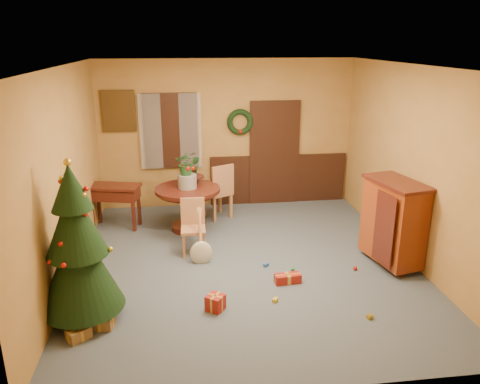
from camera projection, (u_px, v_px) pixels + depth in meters
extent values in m
plane|color=#384452|center=(246.00, 263.00, 7.11)|extent=(5.50, 5.50, 0.00)
plane|color=silver|center=(247.00, 66.00, 6.20)|extent=(5.50, 5.50, 0.00)
plane|color=olive|center=(227.00, 134.00, 9.24)|extent=(5.00, 0.00, 5.00)
plane|color=olive|center=(291.00, 256.00, 4.06)|extent=(5.00, 0.00, 5.00)
plane|color=olive|center=(65.00, 178.00, 6.35)|extent=(0.00, 5.50, 5.50)
plane|color=olive|center=(413.00, 166.00, 6.96)|extent=(0.00, 5.50, 5.50)
cube|color=black|center=(278.00, 179.00, 9.63)|extent=(2.80, 0.06, 1.00)
cube|color=black|center=(274.00, 153.00, 9.44)|extent=(1.00, 0.08, 2.10)
cube|color=white|center=(274.00, 155.00, 9.48)|extent=(0.80, 0.03, 1.90)
cube|color=black|center=(171.00, 131.00, 9.03)|extent=(1.05, 0.08, 1.45)
cube|color=white|center=(171.00, 131.00, 9.06)|extent=(0.88, 0.03, 1.25)
cube|color=white|center=(151.00, 132.00, 8.94)|extent=(0.42, 0.02, 1.45)
cube|color=white|center=(190.00, 131.00, 9.03)|extent=(0.42, 0.02, 1.45)
torus|color=black|center=(240.00, 122.00, 9.12)|extent=(0.51, 0.11, 0.51)
cube|color=#4C3819|center=(119.00, 111.00, 8.80)|extent=(0.62, 0.05, 0.78)
cube|color=gray|center=(119.00, 111.00, 8.83)|extent=(0.48, 0.02, 0.62)
cylinder|color=black|center=(188.00, 190.00, 8.13)|extent=(1.14, 1.14, 0.06)
cylinder|color=black|center=(188.00, 193.00, 8.15)|extent=(1.01, 1.01, 0.04)
cylinder|color=black|center=(188.00, 209.00, 8.24)|extent=(0.18, 0.18, 0.63)
cylinder|color=black|center=(189.00, 227.00, 8.35)|extent=(0.61, 0.61, 0.10)
cylinder|color=slate|center=(187.00, 181.00, 8.08)|extent=(0.33, 0.33, 0.24)
imported|color=#1E4C23|center=(187.00, 163.00, 7.98)|extent=(0.38, 0.33, 0.42)
cube|color=brown|center=(193.00, 230.00, 7.31)|extent=(0.39, 0.39, 0.05)
cube|color=brown|center=(193.00, 211.00, 7.40)|extent=(0.38, 0.05, 0.45)
cube|color=brown|center=(203.00, 238.00, 7.54)|extent=(0.04, 0.04, 0.39)
cube|color=brown|center=(184.00, 238.00, 7.51)|extent=(0.04, 0.04, 0.39)
cube|color=brown|center=(204.00, 246.00, 7.25)|extent=(0.04, 0.04, 0.39)
cube|color=brown|center=(184.00, 247.00, 7.22)|extent=(0.04, 0.04, 0.39)
cube|color=brown|center=(217.00, 192.00, 8.81)|extent=(0.62, 0.62, 0.05)
cube|color=brown|center=(223.00, 180.00, 8.55)|extent=(0.42, 0.26, 0.55)
cube|color=brown|center=(214.00, 210.00, 8.64)|extent=(0.07, 0.07, 0.47)
cube|color=brown|center=(231.00, 206.00, 8.85)|extent=(0.07, 0.07, 0.47)
cube|color=brown|center=(204.00, 204.00, 8.92)|extent=(0.07, 0.07, 0.47)
cube|color=brown|center=(220.00, 201.00, 9.13)|extent=(0.07, 0.07, 0.47)
cylinder|color=black|center=(195.00, 199.00, 8.61)|extent=(0.11, 0.11, 0.86)
cylinder|color=black|center=(195.00, 177.00, 8.47)|extent=(0.34, 0.34, 0.03)
imported|color=#19471E|center=(194.00, 166.00, 8.41)|extent=(0.22, 0.18, 0.37)
cylinder|color=#382111|center=(85.00, 311.00, 5.67)|extent=(0.12, 0.12, 0.21)
cone|color=black|center=(79.00, 263.00, 5.46)|extent=(0.98, 0.98, 1.15)
cone|color=black|center=(74.00, 221.00, 5.30)|extent=(0.71, 0.71, 0.84)
cone|color=black|center=(70.00, 187.00, 5.17)|extent=(0.46, 0.46, 0.53)
sphere|color=gold|center=(67.00, 162.00, 5.08)|extent=(0.09, 0.09, 0.09)
cube|color=black|center=(114.00, 187.00, 8.25)|extent=(0.97, 0.63, 0.05)
cube|color=black|center=(115.00, 194.00, 8.29)|extent=(0.91, 0.58, 0.19)
cube|color=black|center=(94.00, 209.00, 8.32)|extent=(0.12, 0.32, 0.73)
cube|color=black|center=(137.00, 207.00, 8.42)|extent=(0.12, 0.32, 0.73)
cube|color=#4F1A09|center=(393.00, 222.00, 6.89)|extent=(0.67, 1.04, 1.19)
cube|color=black|center=(398.00, 183.00, 6.70)|extent=(0.74, 1.11, 0.05)
cylinder|color=black|center=(401.00, 274.00, 6.70)|extent=(0.07, 0.07, 0.09)
cylinder|color=black|center=(378.00, 250.00, 7.46)|extent=(0.07, 0.07, 0.09)
cube|color=brown|center=(102.00, 322.00, 5.51)|extent=(0.30, 0.24, 0.14)
cube|color=gold|center=(102.00, 322.00, 5.51)|extent=(0.28, 0.07, 0.15)
cube|color=gold|center=(102.00, 322.00, 5.51)|extent=(0.07, 0.21, 0.15)
cube|color=maroon|center=(215.00, 303.00, 5.86)|extent=(0.28, 0.28, 0.20)
cube|color=gold|center=(215.00, 303.00, 5.86)|extent=(0.18, 0.14, 0.20)
cube|color=gold|center=(215.00, 303.00, 5.86)|extent=(0.14, 0.18, 0.20)
cube|color=brown|center=(79.00, 334.00, 5.30)|extent=(0.30, 0.29, 0.13)
cube|color=gold|center=(79.00, 334.00, 5.30)|extent=(0.21, 0.18, 0.14)
cube|color=gold|center=(79.00, 334.00, 5.30)|extent=(0.14, 0.16, 0.14)
cube|color=maroon|center=(288.00, 278.00, 6.52)|extent=(0.38, 0.18, 0.13)
cube|color=gold|center=(288.00, 278.00, 6.52)|extent=(0.37, 0.06, 0.13)
cube|color=gold|center=(288.00, 278.00, 6.52)|extent=(0.07, 0.16, 0.13)
cube|color=#2956B2|center=(266.00, 265.00, 6.99)|extent=(0.09, 0.09, 0.05)
sphere|color=#227D33|center=(293.00, 269.00, 6.86)|extent=(0.06, 0.06, 0.06)
cube|color=gold|center=(275.00, 300.00, 6.06)|extent=(0.09, 0.09, 0.05)
sphere|color=#B9140C|center=(355.00, 268.00, 6.88)|extent=(0.06, 0.06, 0.06)
cube|color=gold|center=(370.00, 317.00, 5.69)|extent=(0.09, 0.08, 0.05)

